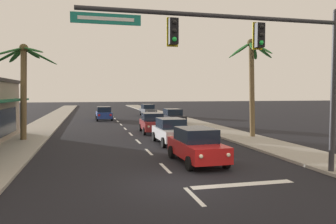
{
  "coord_description": "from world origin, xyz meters",
  "views": [
    {
      "loc": [
        -3.31,
        -11.47,
        3.39
      ],
      "look_at": [
        1.44,
        8.0,
        2.2
      ],
      "focal_mm": 34.86,
      "sensor_mm": 36.0,
      "label": 1
    }
  ],
  "objects_px": {
    "traffic_signal_mast": "(261,52)",
    "sedan_parked_nearest_kerb": "(148,110)",
    "sedan_oncoming_far": "(104,113)",
    "palm_right_second": "(252,70)",
    "sedan_third_in_queue": "(171,131)",
    "sedan_parked_mid_kerb": "(173,117)",
    "sedan_lead_at_stop_bar": "(197,145)",
    "sedan_fifth_in_queue": "(152,123)",
    "palm_left_second": "(23,75)"
  },
  "relations": [
    {
      "from": "traffic_signal_mast",
      "to": "sedan_parked_mid_kerb",
      "type": "relative_size",
      "value": 2.34
    },
    {
      "from": "sedan_fifth_in_queue",
      "to": "palm_right_second",
      "type": "height_order",
      "value": "palm_right_second"
    },
    {
      "from": "sedan_fifth_in_queue",
      "to": "sedan_oncoming_far",
      "type": "relative_size",
      "value": 1.01
    },
    {
      "from": "traffic_signal_mast",
      "to": "sedan_oncoming_far",
      "type": "distance_m",
      "value": 29.91
    },
    {
      "from": "sedan_third_in_queue",
      "to": "sedan_parked_mid_kerb",
      "type": "xyz_separation_m",
      "value": [
        3.33,
        12.34,
        0.0
      ]
    },
    {
      "from": "sedan_lead_at_stop_bar",
      "to": "sedan_parked_mid_kerb",
      "type": "distance_m",
      "value": 18.74
    },
    {
      "from": "sedan_fifth_in_queue",
      "to": "palm_left_second",
      "type": "xyz_separation_m",
      "value": [
        -9.55,
        -2.69,
        3.78
      ]
    },
    {
      "from": "palm_left_second",
      "to": "sedan_parked_mid_kerb",
      "type": "bearing_deg",
      "value": 34.67
    },
    {
      "from": "sedan_oncoming_far",
      "to": "sedan_parked_nearest_kerb",
      "type": "distance_m",
      "value": 9.45
    },
    {
      "from": "sedan_fifth_in_queue",
      "to": "palm_right_second",
      "type": "bearing_deg",
      "value": -37.39
    },
    {
      "from": "sedan_lead_at_stop_bar",
      "to": "sedan_fifth_in_queue",
      "type": "xyz_separation_m",
      "value": [
        0.17,
        12.12,
        0.0
      ]
    },
    {
      "from": "sedan_lead_at_stop_bar",
      "to": "sedan_fifth_in_queue",
      "type": "bearing_deg",
      "value": 89.18
    },
    {
      "from": "sedan_lead_at_stop_bar",
      "to": "palm_left_second",
      "type": "bearing_deg",
      "value": 134.87
    },
    {
      "from": "sedan_lead_at_stop_bar",
      "to": "sedan_parked_nearest_kerb",
      "type": "relative_size",
      "value": 1.0
    },
    {
      "from": "sedan_lead_at_stop_bar",
      "to": "sedan_fifth_in_queue",
      "type": "distance_m",
      "value": 12.12
    },
    {
      "from": "sedan_oncoming_far",
      "to": "palm_left_second",
      "type": "xyz_separation_m",
      "value": [
        -6.13,
        -16.39,
        3.78
      ]
    },
    {
      "from": "sedan_parked_nearest_kerb",
      "to": "sedan_oncoming_far",
      "type": "bearing_deg",
      "value": -135.12
    },
    {
      "from": "sedan_third_in_queue",
      "to": "sedan_parked_mid_kerb",
      "type": "relative_size",
      "value": 1.0
    },
    {
      "from": "traffic_signal_mast",
      "to": "sedan_fifth_in_queue",
      "type": "height_order",
      "value": "traffic_signal_mast"
    },
    {
      "from": "palm_right_second",
      "to": "sedan_parked_mid_kerb",
      "type": "bearing_deg",
      "value": 105.32
    },
    {
      "from": "sedan_oncoming_far",
      "to": "palm_right_second",
      "type": "bearing_deg",
      "value": -61.99
    },
    {
      "from": "traffic_signal_mast",
      "to": "sedan_third_in_queue",
      "type": "relative_size",
      "value": 2.34
    },
    {
      "from": "sedan_oncoming_far",
      "to": "palm_left_second",
      "type": "relative_size",
      "value": 0.66
    },
    {
      "from": "sedan_parked_nearest_kerb",
      "to": "palm_left_second",
      "type": "height_order",
      "value": "palm_left_second"
    },
    {
      "from": "sedan_third_in_queue",
      "to": "sedan_oncoming_far",
      "type": "distance_m",
      "value": 20.07
    },
    {
      "from": "sedan_fifth_in_queue",
      "to": "palm_left_second",
      "type": "relative_size",
      "value": 0.67
    },
    {
      "from": "sedan_lead_at_stop_bar",
      "to": "sedan_third_in_queue",
      "type": "xyz_separation_m",
      "value": [
        0.27,
        6.06,
        0.0
      ]
    },
    {
      "from": "traffic_signal_mast",
      "to": "sedan_third_in_queue",
      "type": "height_order",
      "value": "traffic_signal_mast"
    },
    {
      "from": "sedan_fifth_in_queue",
      "to": "palm_right_second",
      "type": "distance_m",
      "value": 9.2
    },
    {
      "from": "sedan_lead_at_stop_bar",
      "to": "sedan_parked_mid_kerb",
      "type": "height_order",
      "value": "same"
    },
    {
      "from": "traffic_signal_mast",
      "to": "sedan_lead_at_stop_bar",
      "type": "relative_size",
      "value": 2.33
    },
    {
      "from": "sedan_fifth_in_queue",
      "to": "sedan_lead_at_stop_bar",
      "type": "bearing_deg",
      "value": -90.82
    },
    {
      "from": "sedan_lead_at_stop_bar",
      "to": "sedan_fifth_in_queue",
      "type": "relative_size",
      "value": 1.0
    },
    {
      "from": "sedan_parked_mid_kerb",
      "to": "palm_right_second",
      "type": "distance_m",
      "value": 12.4
    },
    {
      "from": "sedan_fifth_in_queue",
      "to": "sedan_parked_mid_kerb",
      "type": "bearing_deg",
      "value": 61.4
    },
    {
      "from": "sedan_oncoming_far",
      "to": "traffic_signal_mast",
      "type": "bearing_deg",
      "value": -80.97
    },
    {
      "from": "sedan_parked_mid_kerb",
      "to": "palm_left_second",
      "type": "bearing_deg",
      "value": -145.33
    },
    {
      "from": "traffic_signal_mast",
      "to": "sedan_parked_nearest_kerb",
      "type": "distance_m",
      "value": 36.22
    },
    {
      "from": "sedan_third_in_queue",
      "to": "palm_left_second",
      "type": "relative_size",
      "value": 0.66
    },
    {
      "from": "sedan_fifth_in_queue",
      "to": "sedan_parked_mid_kerb",
      "type": "distance_m",
      "value": 7.15
    },
    {
      "from": "sedan_parked_mid_kerb",
      "to": "palm_right_second",
      "type": "bearing_deg",
      "value": -74.68
    },
    {
      "from": "sedan_fifth_in_queue",
      "to": "palm_left_second",
      "type": "height_order",
      "value": "palm_left_second"
    },
    {
      "from": "sedan_fifth_in_queue",
      "to": "sedan_parked_nearest_kerb",
      "type": "xyz_separation_m",
      "value": [
        3.27,
        20.36,
        0.0
      ]
    },
    {
      "from": "palm_left_second",
      "to": "sedan_third_in_queue",
      "type": "bearing_deg",
      "value": -19.22
    },
    {
      "from": "sedan_lead_at_stop_bar",
      "to": "sedan_third_in_queue",
      "type": "bearing_deg",
      "value": 87.46
    },
    {
      "from": "sedan_parked_mid_kerb",
      "to": "traffic_signal_mast",
      "type": "bearing_deg",
      "value": -95.74
    },
    {
      "from": "traffic_signal_mast",
      "to": "sedan_fifth_in_queue",
      "type": "xyz_separation_m",
      "value": [
        -1.23,
        15.57,
        -4.09
      ]
    },
    {
      "from": "sedan_oncoming_far",
      "to": "sedan_parked_nearest_kerb",
      "type": "bearing_deg",
      "value": 44.88
    },
    {
      "from": "sedan_lead_at_stop_bar",
      "to": "palm_right_second",
      "type": "distance_m",
      "value": 10.64
    },
    {
      "from": "sedan_parked_mid_kerb",
      "to": "sedan_fifth_in_queue",
      "type": "bearing_deg",
      "value": -118.6
    }
  ]
}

